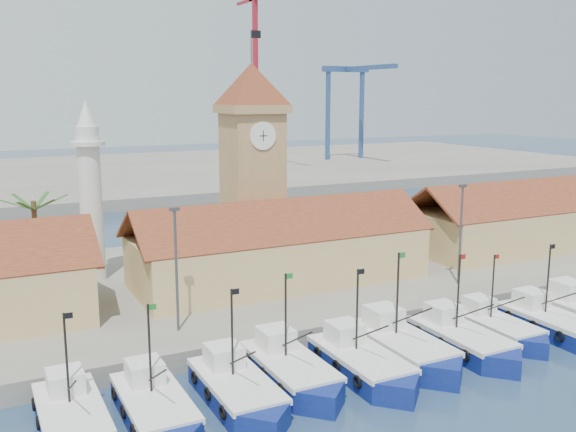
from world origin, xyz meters
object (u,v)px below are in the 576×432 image
boat_0 (73,421)px  clock_tower (252,161)px  minaret (90,191)px  boat_5 (404,349)px

boat_0 → clock_tower: 32.74m
minaret → boat_5: bearing=-56.4°
boat_0 → clock_tower: clock_tower is taller
boat_5 → clock_tower: clock_tower is taller
boat_5 → clock_tower: 25.46m
boat_0 → minaret: 26.97m
boat_0 → boat_5: (22.14, -0.07, 0.10)m
boat_5 → minaret: bearing=123.6°
boat_5 → clock_tower: size_ratio=0.46×
boat_5 → minaret: minaret is taller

